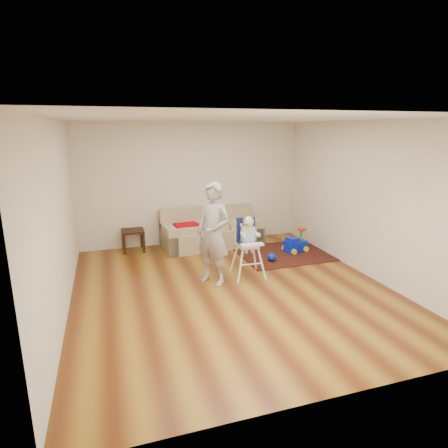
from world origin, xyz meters
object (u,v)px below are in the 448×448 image
object	(u,v)px
high_chair	(248,248)
sofa	(212,228)
ride_on_toy	(296,240)
adult	(213,234)
toy_ball	(272,257)
side_table	(133,240)

from	to	relation	value
high_chair	sofa	bearing A→B (deg)	96.55
sofa	ride_on_toy	distance (m)	1.85
sofa	high_chair	xyz separation A→B (m)	(0.13, -1.88, 0.11)
ride_on_toy	adult	size ratio (longest dim) A/B	0.28
toy_ball	adult	distance (m)	1.69
sofa	side_table	size ratio (longest dim) A/B	4.87
sofa	toy_ball	distance (m)	1.62
ride_on_toy	adult	distance (m)	2.43
ride_on_toy	side_table	bearing A→B (deg)	147.28
side_table	toy_ball	world-z (taller)	side_table
sofa	ride_on_toy	xyz separation A→B (m)	(1.58, -0.94, -0.16)
ride_on_toy	toy_ball	size ratio (longest dim) A/B	2.90
side_table	toy_ball	distance (m)	2.97
sofa	side_table	xyz separation A→B (m)	(-1.70, 0.20, -0.19)
ride_on_toy	sofa	bearing A→B (deg)	135.76
toy_ball	high_chair	world-z (taller)	high_chair
side_table	high_chair	xyz separation A→B (m)	(1.82, -2.08, 0.30)
high_chair	adult	xyz separation A→B (m)	(-0.65, -0.09, 0.33)
high_chair	adult	size ratio (longest dim) A/B	0.64
side_table	ride_on_toy	size ratio (longest dim) A/B	0.95
sofa	side_table	bearing A→B (deg)	168.69
sofa	adult	bearing A→B (deg)	-109.65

